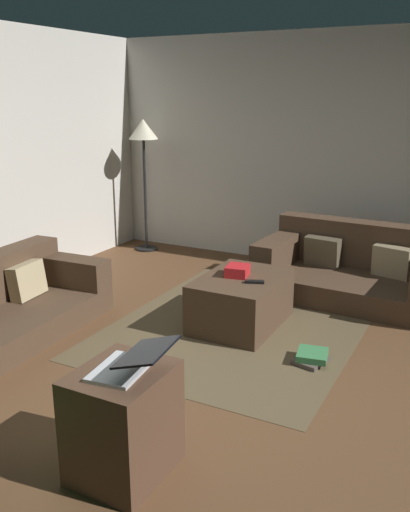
# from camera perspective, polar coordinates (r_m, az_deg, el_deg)

# --- Properties ---
(ground_plane) EXTENTS (6.40, 6.40, 0.00)m
(ground_plane) POSITION_cam_1_polar(r_m,az_deg,el_deg) (3.85, 4.95, -14.07)
(ground_plane) COLOR brown
(corner_partition) EXTENTS (0.12, 6.40, 2.60)m
(corner_partition) POSITION_cam_1_polar(r_m,az_deg,el_deg) (6.37, 16.43, 9.89)
(corner_partition) COLOR beige
(corner_partition) RESTS_ON ground_plane
(couch_left) EXTENTS (1.84, 0.94, 0.62)m
(couch_left) POSITION_cam_1_polar(r_m,az_deg,el_deg) (4.91, -20.23, -4.98)
(couch_left) COLOR #473323
(couch_left) RESTS_ON ground_plane
(couch_right) EXTENTS (1.05, 1.78, 0.70)m
(couch_right) POSITION_cam_1_polar(r_m,az_deg,el_deg) (5.70, 14.91, -1.36)
(couch_right) COLOR #473323
(couch_right) RESTS_ON ground_plane
(ottoman) EXTENTS (0.91, 0.64, 0.44)m
(ottoman) POSITION_cam_1_polar(r_m,az_deg,el_deg) (4.83, 3.69, -4.60)
(ottoman) COLOR #473323
(ottoman) RESTS_ON ground_plane
(gift_box) EXTENTS (0.24, 0.22, 0.09)m
(gift_box) POSITION_cam_1_polar(r_m,az_deg,el_deg) (4.77, 3.33, -1.51)
(gift_box) COLOR red
(gift_box) RESTS_ON ottoman
(tv_remote) EXTENTS (0.10, 0.17, 0.02)m
(tv_remote) POSITION_cam_1_polar(r_m,az_deg,el_deg) (4.61, 5.07, -2.64)
(tv_remote) COLOR black
(tv_remote) RESTS_ON ottoman
(side_table) EXTENTS (0.52, 0.44, 0.59)m
(side_table) POSITION_cam_1_polar(r_m,az_deg,el_deg) (3.06, -8.34, -16.44)
(side_table) COLOR #4C3323
(side_table) RESTS_ON ground_plane
(laptop) EXTENTS (0.38, 0.42, 0.17)m
(laptop) POSITION_cam_1_polar(r_m,az_deg,el_deg) (2.86, -7.63, -10.76)
(laptop) COLOR silver
(laptop) RESTS_ON side_table
(book_stack) EXTENTS (0.29, 0.26, 0.08)m
(book_stack) POSITION_cam_1_polar(r_m,az_deg,el_deg) (4.31, 10.83, -10.11)
(book_stack) COLOR #4C423D
(book_stack) RESTS_ON ground_plane
(corner_lamp) EXTENTS (0.36, 0.36, 1.64)m
(corner_lamp) POSITION_cam_1_polar(r_m,az_deg,el_deg) (7.00, -6.30, 11.75)
(corner_lamp) COLOR black
(corner_lamp) RESTS_ON ground_plane
(area_rug) EXTENTS (2.60, 2.00, 0.01)m
(area_rug) POSITION_cam_1_polar(r_m,az_deg,el_deg) (4.91, 3.65, -6.95)
(area_rug) COLOR brown
(area_rug) RESTS_ON ground_plane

